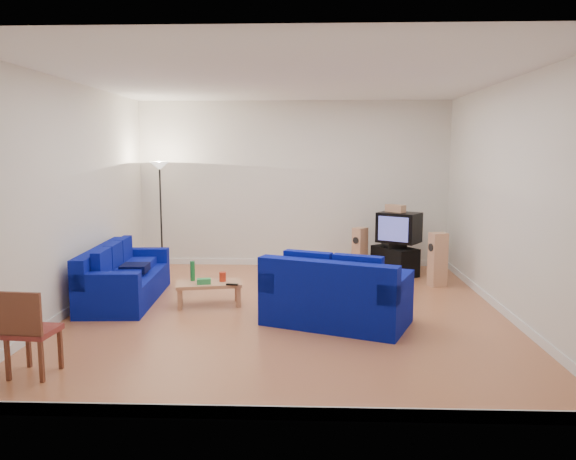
{
  "coord_description": "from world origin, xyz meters",
  "views": [
    {
      "loc": [
        0.3,
        -7.68,
        2.24
      ],
      "look_at": [
        0.0,
        0.4,
        1.1
      ],
      "focal_mm": 35.0,
      "sensor_mm": 36.0,
      "label": 1
    }
  ],
  "objects_px": {
    "sofa_loveseat": "(335,299)",
    "tv_stand": "(395,261)",
    "coffee_table": "(209,286)",
    "television": "(399,227)",
    "sofa_three_seat": "(122,281)"
  },
  "relations": [
    {
      "from": "sofa_loveseat",
      "to": "tv_stand",
      "type": "xyz_separation_m",
      "value": [
        1.23,
        3.04,
        -0.09
      ]
    },
    {
      "from": "sofa_loveseat",
      "to": "coffee_table",
      "type": "height_order",
      "value": "sofa_loveseat"
    },
    {
      "from": "coffee_table",
      "to": "tv_stand",
      "type": "distance_m",
      "value": 3.73
    },
    {
      "from": "television",
      "to": "tv_stand",
      "type": "bearing_deg",
      "value": -179.45
    },
    {
      "from": "sofa_three_seat",
      "to": "coffee_table",
      "type": "height_order",
      "value": "sofa_three_seat"
    },
    {
      "from": "coffee_table",
      "to": "television",
      "type": "distance_m",
      "value": 3.8
    },
    {
      "from": "sofa_three_seat",
      "to": "tv_stand",
      "type": "height_order",
      "value": "sofa_three_seat"
    },
    {
      "from": "coffee_table",
      "to": "television",
      "type": "bearing_deg",
      "value": 34.84
    },
    {
      "from": "sofa_three_seat",
      "to": "television",
      "type": "xyz_separation_m",
      "value": [
        4.44,
        1.94,
        0.57
      ]
    },
    {
      "from": "coffee_table",
      "to": "sofa_three_seat",
      "type": "bearing_deg",
      "value": 171.27
    },
    {
      "from": "coffee_table",
      "to": "tv_stand",
      "type": "relative_size",
      "value": 1.22
    },
    {
      "from": "sofa_loveseat",
      "to": "tv_stand",
      "type": "bearing_deg",
      "value": 89.92
    },
    {
      "from": "sofa_three_seat",
      "to": "sofa_loveseat",
      "type": "relative_size",
      "value": 1.06
    },
    {
      "from": "tv_stand",
      "to": "television",
      "type": "relative_size",
      "value": 0.96
    },
    {
      "from": "sofa_loveseat",
      "to": "coffee_table",
      "type": "relative_size",
      "value": 2.02
    }
  ]
}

